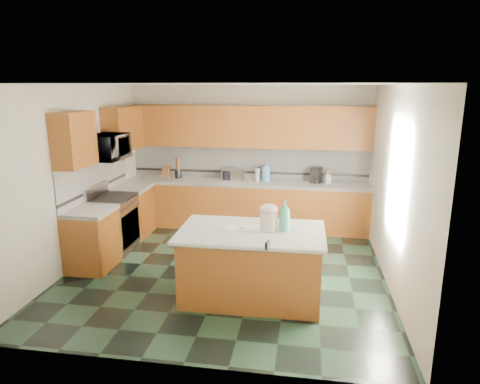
% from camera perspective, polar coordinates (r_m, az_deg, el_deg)
% --- Properties ---
extents(floor, '(4.60, 4.60, 0.00)m').
position_cam_1_polar(floor, '(6.52, -1.81, -10.28)').
color(floor, black).
rests_on(floor, ground).
extents(ceiling, '(4.60, 4.60, 0.00)m').
position_cam_1_polar(ceiling, '(5.95, -2.02, 14.16)').
color(ceiling, white).
rests_on(ceiling, ground).
extents(wall_back, '(4.60, 0.04, 2.70)m').
position_cam_1_polar(wall_back, '(8.35, 1.10, 4.79)').
color(wall_back, silver).
rests_on(wall_back, ground).
extents(wall_front, '(4.60, 0.04, 2.70)m').
position_cam_1_polar(wall_front, '(3.93, -8.32, -5.94)').
color(wall_front, silver).
rests_on(wall_front, ground).
extents(wall_left, '(0.04, 4.60, 2.70)m').
position_cam_1_polar(wall_left, '(6.91, -21.16, 1.93)').
color(wall_left, silver).
rests_on(wall_left, ground).
extents(wall_right, '(0.04, 4.60, 2.70)m').
position_cam_1_polar(wall_right, '(6.11, 20.00, 0.55)').
color(wall_right, silver).
rests_on(wall_right, ground).
extents(back_base_cab, '(4.60, 0.60, 0.86)m').
position_cam_1_polar(back_base_cab, '(8.23, 0.76, -1.89)').
color(back_base_cab, '#472309').
rests_on(back_base_cab, ground).
extents(back_countertop, '(4.60, 0.64, 0.06)m').
position_cam_1_polar(back_countertop, '(8.12, 0.77, 1.23)').
color(back_countertop, silver).
rests_on(back_countertop, back_base_cab).
extents(back_upper_cab, '(4.60, 0.33, 0.78)m').
position_cam_1_polar(back_upper_cab, '(8.09, 0.94, 8.72)').
color(back_upper_cab, '#472309').
rests_on(back_upper_cab, wall_back).
extents(back_backsplash, '(4.60, 0.02, 0.63)m').
position_cam_1_polar(back_backsplash, '(8.33, 1.07, 3.98)').
color(back_backsplash, silver).
rests_on(back_backsplash, back_countertop).
extents(back_accent_band, '(4.60, 0.01, 0.05)m').
position_cam_1_polar(back_accent_band, '(8.36, 1.06, 2.66)').
color(back_accent_band, black).
rests_on(back_accent_band, back_countertop).
extents(left_base_cab_rear, '(0.60, 0.82, 0.86)m').
position_cam_1_polar(left_base_cab_rear, '(8.11, -14.13, -2.58)').
color(left_base_cab_rear, '#472309').
rests_on(left_base_cab_rear, ground).
extents(left_counter_rear, '(0.64, 0.82, 0.06)m').
position_cam_1_polar(left_counter_rear, '(7.99, -14.32, 0.58)').
color(left_counter_rear, silver).
rests_on(left_counter_rear, left_base_cab_rear).
extents(left_base_cab_front, '(0.60, 0.72, 0.86)m').
position_cam_1_polar(left_base_cab_front, '(6.80, -19.14, -6.16)').
color(left_base_cab_front, '#472309').
rests_on(left_base_cab_front, ground).
extents(left_counter_front, '(0.64, 0.72, 0.06)m').
position_cam_1_polar(left_counter_front, '(6.66, -19.45, -2.43)').
color(left_counter_front, silver).
rests_on(left_counter_front, left_base_cab_front).
extents(left_backsplash, '(0.02, 2.30, 0.63)m').
position_cam_1_polar(left_backsplash, '(7.39, -18.77, 1.95)').
color(left_backsplash, silver).
rests_on(left_backsplash, wall_left).
extents(left_accent_band, '(0.01, 2.30, 0.05)m').
position_cam_1_polar(left_accent_band, '(7.43, -18.61, 0.47)').
color(left_accent_band, black).
rests_on(left_accent_band, wall_left).
extents(left_upper_cab_rear, '(0.33, 1.09, 0.78)m').
position_cam_1_polar(left_upper_cab_rear, '(8.00, -15.29, 8.18)').
color(left_upper_cab_rear, '#472309').
rests_on(left_upper_cab_rear, wall_left).
extents(left_upper_cab_front, '(0.33, 0.72, 0.78)m').
position_cam_1_polar(left_upper_cab_front, '(6.53, -21.24, 6.52)').
color(left_upper_cab_front, '#472309').
rests_on(left_upper_cab_front, wall_left).
extents(range_body, '(0.60, 0.76, 0.88)m').
position_cam_1_polar(range_body, '(7.42, -16.49, -4.20)').
color(range_body, '#B7B7BC').
rests_on(range_body, ground).
extents(range_oven_door, '(0.02, 0.68, 0.55)m').
position_cam_1_polar(range_oven_door, '(7.31, -14.41, -4.65)').
color(range_oven_door, black).
rests_on(range_oven_door, range_body).
extents(range_cooktop, '(0.62, 0.78, 0.04)m').
position_cam_1_polar(range_cooktop, '(7.29, -16.74, -0.76)').
color(range_cooktop, black).
rests_on(range_cooktop, range_body).
extents(range_handle, '(0.02, 0.66, 0.02)m').
position_cam_1_polar(range_handle, '(7.19, -14.37, -1.80)').
color(range_handle, '#B7B7BC').
rests_on(range_handle, range_body).
extents(range_backguard, '(0.06, 0.76, 0.18)m').
position_cam_1_polar(range_backguard, '(7.38, -18.63, 0.23)').
color(range_backguard, '#B7B7BC').
rests_on(range_backguard, range_body).
extents(microwave, '(0.50, 0.73, 0.41)m').
position_cam_1_polar(microwave, '(7.13, -17.21, 5.72)').
color(microwave, '#B7B7BC').
rests_on(microwave, wall_left).
extents(island_base, '(1.73, 1.00, 0.86)m').
position_cam_1_polar(island_base, '(5.56, 1.53, -9.88)').
color(island_base, '#472309').
rests_on(island_base, ground).
extents(island_top, '(1.83, 1.10, 0.06)m').
position_cam_1_polar(island_top, '(5.39, 1.56, -5.41)').
color(island_top, silver).
rests_on(island_top, island_base).
extents(island_bullnose, '(1.82, 0.08, 0.06)m').
position_cam_1_polar(island_bullnose, '(4.89, 0.73, -7.49)').
color(island_bullnose, silver).
rests_on(island_bullnose, island_base).
extents(treat_jar, '(0.27, 0.27, 0.23)m').
position_cam_1_polar(treat_jar, '(5.37, 3.83, -3.89)').
color(treat_jar, beige).
rests_on(treat_jar, island_top).
extents(treat_jar_lid, '(0.24, 0.24, 0.15)m').
position_cam_1_polar(treat_jar_lid, '(5.33, 3.86, -2.36)').
color(treat_jar_lid, beige).
rests_on(treat_jar_lid, treat_jar).
extents(treat_jar_knob, '(0.08, 0.03, 0.03)m').
position_cam_1_polar(treat_jar_knob, '(5.31, 3.87, -1.84)').
color(treat_jar_knob, tan).
rests_on(treat_jar_knob, treat_jar_lid).
extents(treat_jar_knob_end_l, '(0.04, 0.04, 0.04)m').
position_cam_1_polar(treat_jar_knob_end_l, '(5.32, 3.44, -1.83)').
color(treat_jar_knob_end_l, tan).
rests_on(treat_jar_knob_end_l, treat_jar_lid).
extents(treat_jar_knob_end_r, '(0.04, 0.04, 0.04)m').
position_cam_1_polar(treat_jar_knob_end_r, '(5.31, 4.29, -1.86)').
color(treat_jar_knob_end_r, tan).
rests_on(treat_jar_knob_end_r, treat_jar_lid).
extents(soap_bottle_island, '(0.15, 0.16, 0.38)m').
position_cam_1_polar(soap_bottle_island, '(5.36, 5.98, -3.12)').
color(soap_bottle_island, '#3CAE90').
rests_on(soap_bottle_island, island_top).
extents(paper_sheet_a, '(0.30, 0.24, 0.00)m').
position_cam_1_polar(paper_sheet_a, '(5.42, 1.41, -4.94)').
color(paper_sheet_a, white).
rests_on(paper_sheet_a, island_top).
extents(paper_sheet_b, '(0.29, 0.25, 0.00)m').
position_cam_1_polar(paper_sheet_b, '(5.43, -1.16, -4.91)').
color(paper_sheet_b, white).
rests_on(paper_sheet_b, island_top).
extents(clamp_body, '(0.05, 0.10, 0.09)m').
position_cam_1_polar(clamp_body, '(4.87, 3.69, -7.12)').
color(clamp_body, black).
rests_on(clamp_body, island_top).
extents(clamp_handle, '(0.02, 0.07, 0.02)m').
position_cam_1_polar(clamp_handle, '(4.82, 3.62, -7.59)').
color(clamp_handle, black).
rests_on(clamp_handle, island_top).
extents(knife_block, '(0.15, 0.19, 0.27)m').
position_cam_1_polar(knife_block, '(8.50, -9.82, 2.66)').
color(knife_block, '#472814').
rests_on(knife_block, back_countertop).
extents(utensil_crock, '(0.13, 0.13, 0.17)m').
position_cam_1_polar(utensil_crock, '(8.47, -8.24, 2.40)').
color(utensil_crock, black).
rests_on(utensil_crock, back_countertop).
extents(utensil_bundle, '(0.08, 0.08, 0.24)m').
position_cam_1_polar(utensil_bundle, '(8.43, -8.29, 3.76)').
color(utensil_bundle, '#472814').
rests_on(utensil_bundle, utensil_crock).
extents(toaster_oven, '(0.40, 0.28, 0.22)m').
position_cam_1_polar(toaster_oven, '(8.18, -0.98, 2.34)').
color(toaster_oven, '#B7B7BC').
rests_on(toaster_oven, back_countertop).
extents(toaster_oven_door, '(0.35, 0.01, 0.18)m').
position_cam_1_polar(toaster_oven_door, '(8.06, -1.13, 2.17)').
color(toaster_oven_door, black).
rests_on(toaster_oven_door, toaster_oven).
extents(paper_towel, '(0.10, 0.10, 0.23)m').
position_cam_1_polar(paper_towel, '(8.16, 2.36, 2.33)').
color(paper_towel, white).
rests_on(paper_towel, back_countertop).
extents(paper_towel_base, '(0.15, 0.15, 0.01)m').
position_cam_1_polar(paper_towel_base, '(8.18, 2.36, 1.59)').
color(paper_towel_base, '#B7B7BC').
rests_on(paper_towel_base, back_countertop).
extents(water_jug, '(0.17, 0.17, 0.29)m').
position_cam_1_polar(water_jug, '(8.10, 3.50, 2.43)').
color(water_jug, '#558EC4').
rests_on(water_jug, back_countertop).
extents(water_jug_neck, '(0.08, 0.08, 0.04)m').
position_cam_1_polar(water_jug_neck, '(8.07, 3.52, 3.58)').
color(water_jug_neck, '#558EC4').
rests_on(water_jug_neck, water_jug).
extents(coffee_maker, '(0.23, 0.24, 0.30)m').
position_cam_1_polar(coffee_maker, '(8.09, 10.13, 2.25)').
color(coffee_maker, black).
rests_on(coffee_maker, back_countertop).
extents(coffee_carafe, '(0.12, 0.12, 0.12)m').
position_cam_1_polar(coffee_carafe, '(8.06, 10.11, 1.58)').
color(coffee_carafe, black).
rests_on(coffee_carafe, back_countertop).
extents(soap_bottle_back, '(0.15, 0.15, 0.24)m').
position_cam_1_polar(soap_bottle_back, '(8.07, 11.59, 1.97)').
color(soap_bottle_back, white).
rests_on(soap_bottle_back, back_countertop).
extents(soap_back_cap, '(0.02, 0.02, 0.03)m').
position_cam_1_polar(soap_back_cap, '(8.04, 11.64, 2.92)').
color(soap_back_cap, red).
rests_on(soap_back_cap, soap_bottle_back).
extents(window_light_proxy, '(0.02, 1.40, 1.10)m').
position_cam_1_polar(window_light_proxy, '(5.88, 20.19, 1.53)').
color(window_light_proxy, white).
rests_on(window_light_proxy, wall_right).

